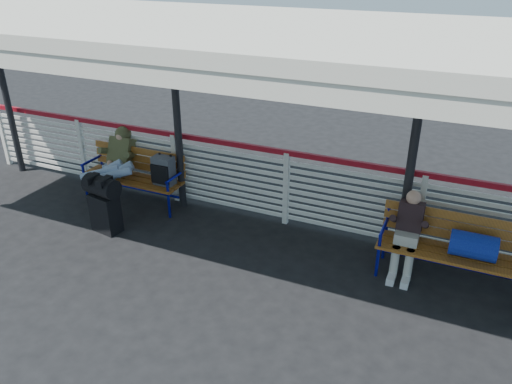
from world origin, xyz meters
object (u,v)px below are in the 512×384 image
at_px(bench_left, 144,171).
at_px(companion_person, 407,233).
at_px(traveler_man, 112,167).
at_px(bench_right, 462,244).
at_px(luggage_stack, 104,202).

relative_size(bench_left, companion_person, 1.57).
xyz_separation_m(traveler_man, companion_person, (4.70, 0.06, -0.14)).
height_order(bench_left, bench_right, bench_left).
bearing_deg(companion_person, traveler_man, -179.23).
distance_m(luggage_stack, bench_right, 5.08).
bearing_deg(companion_person, bench_right, 0.97).
bearing_deg(bench_right, traveler_man, -179.20).
xyz_separation_m(bench_right, traveler_man, (-5.36, -0.07, 0.15)).
bearing_deg(companion_person, luggage_stack, -170.27).
distance_m(bench_left, bench_right, 5.01).
bearing_deg(companion_person, bench_left, 176.27).
height_order(luggage_stack, bench_right, bench_right).
bearing_deg(bench_right, bench_left, 176.90).
height_order(traveler_man, companion_person, traveler_man).
relative_size(traveler_man, companion_person, 1.42).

